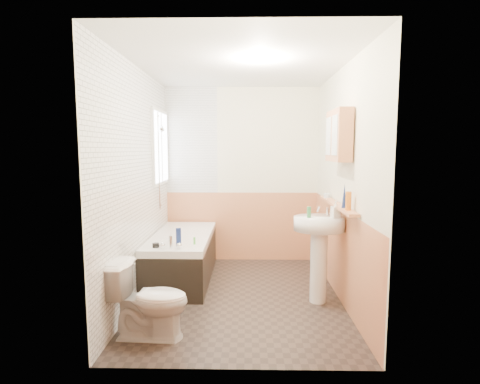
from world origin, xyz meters
name	(u,v)px	position (x,y,z in m)	size (l,w,h in m)	color
floor	(240,296)	(0.00, 0.00, 0.00)	(2.80, 2.80, 0.00)	black
ceiling	(240,65)	(0.00, 0.00, 2.50)	(2.80, 2.80, 0.00)	white
wall_back	(242,175)	(0.00, 1.41, 1.25)	(2.20, 0.02, 2.50)	#EFEAC6
wall_front	(236,203)	(0.00, -1.41, 1.25)	(2.20, 0.02, 2.50)	#EFEAC6
wall_left	(137,184)	(-1.11, 0.00, 1.25)	(0.02, 2.80, 2.50)	#EFEAC6
wall_right	(343,185)	(1.11, 0.00, 1.25)	(0.02, 2.80, 2.50)	#EFEAC6
wainscot_right	(339,253)	(1.09, 0.00, 0.50)	(0.01, 2.80, 1.00)	#DD8B5A
wainscot_front	(236,304)	(0.00, -1.39, 0.50)	(2.20, 0.01, 1.00)	#DD8B5A
wainscot_back	(242,226)	(0.00, 1.39, 0.50)	(2.20, 0.01, 1.00)	#DD8B5A
tile_cladding_left	(139,184)	(-1.09, 0.00, 1.25)	(0.01, 2.80, 2.50)	white
tile_return_back	(191,141)	(-0.73, 1.39, 1.75)	(0.75, 0.01, 1.50)	white
window	(161,147)	(-1.06, 0.95, 1.65)	(0.03, 0.79, 0.99)	white
bathtub	(182,256)	(-0.73, 0.55, 0.30)	(0.70, 1.58, 0.71)	black
shower_riser	(159,153)	(-1.04, 0.74, 1.58)	(0.11, 0.08, 1.23)	silver
toilet	(150,300)	(-0.76, -0.92, 0.33)	(0.38, 0.67, 0.66)	white
sink	(319,242)	(0.84, -0.13, 0.66)	(0.54, 0.44, 1.04)	white
pine_shelf	(337,205)	(1.04, -0.03, 1.04)	(0.10, 1.34, 0.03)	#DD8B5A
medicine_cabinet	(338,136)	(1.01, -0.13, 1.76)	(0.15, 0.58, 0.53)	#DD8B5A
foam_can	(348,201)	(1.04, -0.48, 1.14)	(0.05, 0.05, 0.18)	orange
green_bottle	(344,196)	(1.04, -0.33, 1.17)	(0.05, 0.05, 0.24)	navy
black_jar	(327,195)	(1.04, 0.47, 1.08)	(0.08, 0.08, 0.05)	silver
soap_bottle	(335,214)	(0.99, -0.19, 0.96)	(0.08, 0.18, 0.08)	silver
clear_bottle	(309,212)	(0.72, -0.19, 0.98)	(0.04, 0.04, 0.11)	#388447
blue_gel	(178,237)	(-0.67, -0.02, 0.67)	(0.05, 0.03, 0.20)	navy
cream_jar	(156,245)	(-0.90, -0.09, 0.60)	(0.07, 0.07, 0.05)	black
orange_bottle	(194,241)	(-0.51, 0.06, 0.61)	(0.03, 0.03, 0.08)	#59C647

